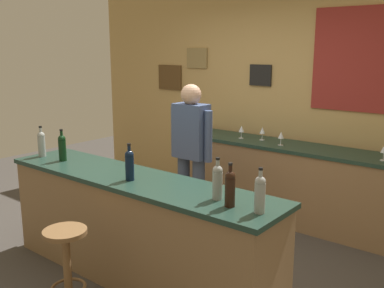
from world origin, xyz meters
name	(u,v)px	position (x,y,z in m)	size (l,w,h in m)	color
ground_plane	(167,261)	(0.00, 0.00, 0.00)	(10.00, 10.00, 0.00)	#423D38
back_wall	(277,95)	(0.01, 2.03, 1.41)	(6.00, 0.09, 2.80)	tan
bar_counter	(135,229)	(0.00, -0.40, 0.46)	(2.72, 0.60, 0.92)	olive
side_counter	(288,182)	(0.40, 1.65, 0.45)	(2.84, 0.56, 0.90)	olive
bartender	(191,150)	(-0.20, 0.61, 0.94)	(0.52, 0.21, 1.62)	#384766
bar_stool	(67,258)	(-0.01, -1.09, 0.46)	(0.32, 0.32, 0.68)	brown
wine_bottle_a	(41,143)	(-1.23, -0.46, 1.06)	(0.07, 0.07, 0.31)	#999E99
wine_bottle_b	(62,147)	(-0.93, -0.44, 1.06)	(0.07, 0.07, 0.31)	black
wine_bottle_c	(130,164)	(0.03, -0.48, 1.06)	(0.07, 0.07, 0.31)	black
wine_bottle_d	(217,181)	(0.86, -0.41, 1.06)	(0.07, 0.07, 0.31)	#999E99
wine_bottle_e	(230,187)	(1.01, -0.47, 1.06)	(0.07, 0.07, 0.31)	black
wine_bottle_f	(260,193)	(1.23, -0.45, 1.06)	(0.07, 0.07, 0.31)	#999E99
wine_glass_a	(201,123)	(-0.90, 1.68, 1.01)	(0.07, 0.07, 0.16)	silver
wine_glass_b	(241,129)	(-0.22, 1.61, 1.01)	(0.07, 0.07, 0.16)	silver
wine_glass_c	(262,131)	(0.03, 1.68, 1.01)	(0.07, 0.07, 0.16)	silver
wine_glass_d	(281,136)	(0.34, 1.56, 1.01)	(0.07, 0.07, 0.16)	silver
wine_glass_e	(384,150)	(1.44, 1.56, 1.01)	(0.07, 0.07, 0.16)	silver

